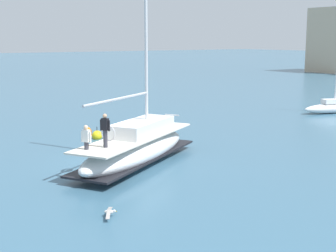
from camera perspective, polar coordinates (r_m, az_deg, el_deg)
The scene contains 5 objects.
ground_plane at distance 25.28m, azimuth -6.89°, elevation -4.45°, with size 400.00×400.00×0.00m, color #38607A.
main_sailboat at distance 24.93m, azimuth -3.72°, elevation -2.46°, with size 6.89×9.51×12.39m.
moored_catamaran at distance 44.24m, azimuth 18.76°, elevation 2.20°, with size 2.59×5.35×8.55m.
seagull at distance 17.94m, azimuth -6.94°, elevation -10.05°, with size 1.11×0.79×0.18m.
mooring_buoy at distance 31.55m, azimuth -8.40°, elevation -1.14°, with size 0.67×0.67×0.94m.
Camera 1 is at (21.69, -11.29, 6.42)m, focal length 51.42 mm.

